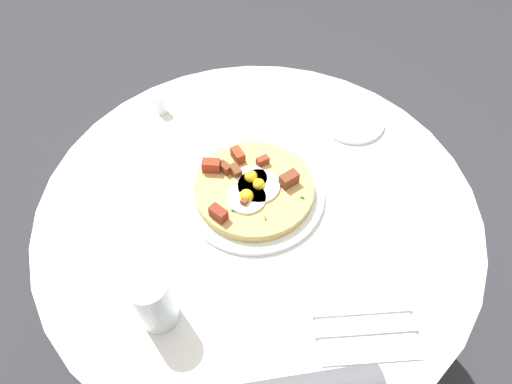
% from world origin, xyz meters
% --- Properties ---
extents(ground_plane, '(6.00, 6.00, 0.00)m').
position_xyz_m(ground_plane, '(0.00, 0.00, 0.00)').
color(ground_plane, '#2D2D33').
extents(dining_table, '(0.93, 0.93, 0.74)m').
position_xyz_m(dining_table, '(0.00, 0.00, 0.57)').
color(dining_table, silver).
rests_on(dining_table, ground_plane).
extents(pizza_plate, '(0.30, 0.30, 0.01)m').
position_xyz_m(pizza_plate, '(-0.01, -0.01, 0.75)').
color(pizza_plate, white).
rests_on(pizza_plate, dining_table).
extents(breakfast_pizza, '(0.25, 0.25, 0.05)m').
position_xyz_m(breakfast_pizza, '(-0.01, -0.01, 0.77)').
color(breakfast_pizza, tan).
rests_on(breakfast_pizza, pizza_plate).
extents(bread_plate, '(0.16, 0.16, 0.01)m').
position_xyz_m(bread_plate, '(-0.27, 0.20, 0.75)').
color(bread_plate, silver).
rests_on(bread_plate, dining_table).
extents(napkin, '(0.17, 0.19, 0.00)m').
position_xyz_m(napkin, '(0.24, 0.22, 0.75)').
color(napkin, white).
rests_on(napkin, dining_table).
extents(fork, '(0.05, 0.18, 0.00)m').
position_xyz_m(fork, '(0.26, 0.22, 0.75)').
color(fork, silver).
rests_on(fork, napkin).
extents(knife, '(0.05, 0.18, 0.00)m').
position_xyz_m(knife, '(0.22, 0.21, 0.75)').
color(knife, silver).
rests_on(knife, napkin).
extents(water_glass, '(0.07, 0.07, 0.13)m').
position_xyz_m(water_glass, '(0.28, -0.14, 0.81)').
color(water_glass, silver).
rests_on(water_glass, dining_table).
extents(salt_shaker, '(0.03, 0.03, 0.05)m').
position_xyz_m(salt_shaker, '(-0.24, -0.28, 0.77)').
color(salt_shaker, white).
rests_on(salt_shaker, dining_table).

